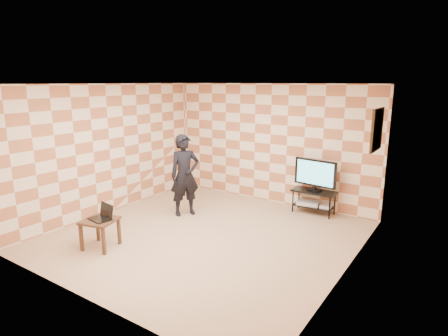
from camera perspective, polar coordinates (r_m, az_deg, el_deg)
The scene contains 14 objects.
floor at distance 6.94m, azimuth -2.81°, elevation -10.23°, with size 5.00×5.00×0.00m, color tan.
wall_back at distance 8.62m, azimuth 7.07°, elevation 3.66°, with size 5.00×0.02×2.70m, color beige.
wall_front at distance 4.83m, azimuth -21.02°, elevation -4.59°, with size 5.00×0.02×2.70m, color beige.
wall_left at distance 8.24m, azimuth -17.02°, elevation 2.76°, with size 0.02×5.00×2.70m, color beige.
wall_right at distance 5.45m, azimuth 18.65°, elevation -2.44°, with size 0.02×5.00×2.70m, color beige.
ceiling at distance 6.38m, azimuth -3.08°, elevation 12.66°, with size 5.00×5.00×0.02m, color white.
wall_art at distance 6.83m, azimuth 22.29°, elevation 5.43°, with size 0.04×0.72×0.72m.
tv_stand at distance 8.15m, azimuth 13.53°, elevation -4.29°, with size 0.91×0.41×0.50m.
tv at distance 8.01m, azimuth 13.71°, elevation -0.83°, with size 0.92×0.21×0.67m.
dvd_player at distance 8.23m, azimuth 12.72°, elevation -5.19°, with size 0.45×0.32×0.08m, color #B5B4B7.
game_console at distance 8.09m, azimuth 15.19°, elevation -5.74°, with size 0.22×0.16×0.05m, color silver.
side_table at distance 6.65m, azimuth -18.40°, elevation -8.17°, with size 0.63×0.63×0.50m.
laptop at distance 6.61m, azimuth -18.05°, elevation -6.95°, with size 0.41×0.34×0.25m.
person at distance 7.78m, azimuth -5.99°, elevation -1.11°, with size 0.62×0.41×1.70m, color black.
Camera 1 is at (3.83, -5.10, 2.74)m, focal length 30.00 mm.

